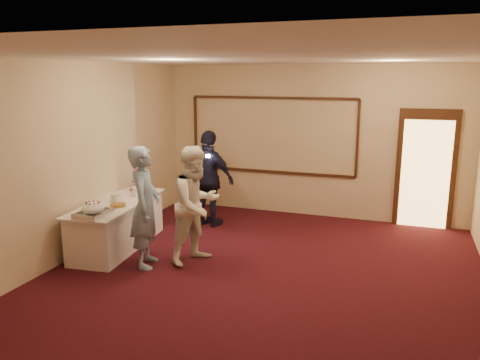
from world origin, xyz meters
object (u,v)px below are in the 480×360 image
Objects in this scene: pavlova_tray at (93,210)px; plate_stack_a at (116,198)px; tart at (118,206)px; woman at (197,205)px; buffet_table at (118,224)px; man at (145,207)px; guest at (209,179)px; cupcake_stand at (138,181)px; plate_stack_b at (138,192)px.

plate_stack_a is (-0.12, 0.74, -0.01)m from pavlova_tray.
woman is (1.28, 0.15, 0.09)m from tart.
tart is at bearing -51.92° from buffet_table.
tart is (0.06, 0.52, -0.06)m from pavlova_tray.
guest is at bearing -20.83° from man.
pavlova_tray is 1.31× the size of cupcake_stand.
man is 0.75m from woman.
man reaches higher than cupcake_stand.
man reaches higher than plate_stack_a.
man is at bearing 145.98° from woman.
plate_stack_a is 0.92× the size of plate_stack_b.
man is at bearing 21.12° from pavlova_tray.
plate_stack_b is at bearing -58.89° from cupcake_stand.
pavlova_tray is 2.51m from guest.
tart is at bearing -83.81° from plate_stack_b.
guest is (0.96, 1.59, 0.51)m from buffet_table.
pavlova_tray reaches higher than plate_stack_b.
plate_stack_a is at bearing 111.14° from woman.
guest reaches higher than pavlova_tray.
cupcake_stand reaches higher than pavlova_tray.
guest is at bearing 59.99° from plate_stack_a.
buffet_table is 1.01m from cupcake_stand.
plate_stack_b reaches higher than plate_stack_a.
tart is at bearing 81.83° from guest.
buffet_table is at bearing 100.10° from pavlova_tray.
guest is at bearing 67.62° from tart.
plate_stack_a is at bearing 43.00° from man.
guest reaches higher than man.
plate_stack_a is 0.10× the size of woman.
tart is at bearing 120.35° from woman.
plate_stack_b is at bearing 74.10° from buffet_table.
plate_stack_b is at bearing 90.60° from pavlova_tray.
plate_stack_a is 0.50m from plate_stack_b.
cupcake_stand is 2.43× the size of plate_stack_a.
plate_stack_b is at bearing 68.05° from guest.
cupcake_stand is 1.16m from tart.
buffet_table is 1.21× the size of man.
pavlova_tray is at bearing -81.06° from cupcake_stand.
buffet_table is 1.56m from woman.
man reaches higher than pavlova_tray.
cupcake_stand is 1.66m from man.
tart is 0.16× the size of woman.
man is (0.84, -0.51, 0.51)m from buffet_table.
pavlova_tray is 1.50m from woman.
pavlova_tray is at bearing -89.40° from plate_stack_b.
woman is (1.48, -0.11, 0.50)m from buffet_table.
man is at bearing -31.11° from buffet_table.
buffet_table is 0.46m from plate_stack_a.
buffet_table is 0.65m from plate_stack_b.
man is (0.72, -0.95, 0.05)m from plate_stack_b.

